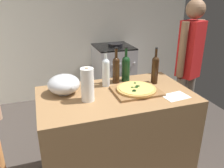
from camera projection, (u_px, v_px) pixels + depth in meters
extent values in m
cube|color=#3F3833|center=(99.00, 139.00, 2.90)|extent=(4.12, 3.43, 0.02)
cube|color=silver|center=(73.00, 20.00, 3.70)|extent=(4.12, 0.10, 2.60)
cube|color=#9E7247|center=(115.00, 138.00, 2.14)|extent=(1.32, 0.76, 0.92)
cube|color=olive|center=(136.00, 91.00, 1.99)|extent=(0.40, 0.32, 0.02)
cylinder|color=tan|center=(136.00, 89.00, 1.98)|extent=(0.34, 0.34, 0.02)
cylinder|color=#EAC660|center=(136.00, 88.00, 1.98)|extent=(0.30, 0.30, 0.00)
cylinder|color=#335926|center=(134.00, 90.00, 1.92)|extent=(0.03, 0.03, 0.01)
cylinder|color=#335926|center=(135.00, 83.00, 2.07)|extent=(0.02, 0.02, 0.01)
cylinder|color=#335926|center=(134.00, 91.00, 1.91)|extent=(0.04, 0.04, 0.01)
cylinder|color=#335926|center=(138.00, 86.00, 2.00)|extent=(0.03, 0.03, 0.01)
cylinder|color=#335926|center=(137.00, 86.00, 2.00)|extent=(0.02, 0.02, 0.01)
cylinder|color=#335926|center=(132.00, 87.00, 1.98)|extent=(0.02, 0.02, 0.01)
cylinder|color=#335926|center=(137.00, 88.00, 1.97)|extent=(0.02, 0.02, 0.01)
cylinder|color=#335926|center=(136.00, 87.00, 1.98)|extent=(0.02, 0.02, 0.01)
cylinder|color=#B2B2B7|center=(65.00, 93.00, 1.97)|extent=(0.12, 0.12, 0.01)
ellipsoid|color=silver|center=(64.00, 84.00, 1.94)|extent=(0.27, 0.27, 0.16)
cylinder|color=white|center=(87.00, 85.00, 1.79)|extent=(0.10, 0.10, 0.27)
cylinder|color=#997551|center=(87.00, 85.00, 1.79)|extent=(0.03, 0.03, 0.27)
cylinder|color=#143819|center=(126.00, 71.00, 2.21)|extent=(0.08, 0.08, 0.21)
sphere|color=#143819|center=(126.00, 61.00, 2.17)|extent=(0.08, 0.08, 0.08)
cylinder|color=#143819|center=(126.00, 53.00, 2.14)|extent=(0.03, 0.03, 0.10)
cylinder|color=black|center=(126.00, 48.00, 2.12)|extent=(0.03, 0.03, 0.01)
cylinder|color=#331E0F|center=(116.00, 72.00, 2.16)|extent=(0.07, 0.07, 0.21)
sphere|color=#331E0F|center=(116.00, 61.00, 2.12)|extent=(0.07, 0.07, 0.07)
cylinder|color=#331E0F|center=(116.00, 54.00, 2.09)|extent=(0.03, 0.03, 0.10)
cylinder|color=black|center=(116.00, 48.00, 2.07)|extent=(0.03, 0.03, 0.01)
cylinder|color=#331E0F|center=(155.00, 72.00, 2.14)|extent=(0.06, 0.06, 0.23)
sphere|color=#331E0F|center=(156.00, 60.00, 2.10)|extent=(0.06, 0.06, 0.06)
cylinder|color=#331E0F|center=(156.00, 54.00, 2.08)|extent=(0.02, 0.02, 0.09)
cylinder|color=black|center=(157.00, 48.00, 2.06)|extent=(0.02, 0.02, 0.01)
cylinder|color=silver|center=(106.00, 74.00, 2.08)|extent=(0.07, 0.07, 0.22)
sphere|color=silver|center=(106.00, 63.00, 2.04)|extent=(0.07, 0.07, 0.07)
cylinder|color=silver|center=(106.00, 57.00, 2.02)|extent=(0.02, 0.02, 0.07)
cylinder|color=black|center=(106.00, 52.00, 2.01)|extent=(0.02, 0.02, 0.01)
cube|color=white|center=(176.00, 96.00, 1.91)|extent=(0.22, 0.17, 0.00)
cube|color=#B7B7BC|center=(113.00, 74.00, 3.83)|extent=(0.59, 0.62, 0.90)
cube|color=black|center=(113.00, 47.00, 3.65)|extent=(0.59, 0.62, 0.02)
cylinder|color=silver|center=(105.00, 66.00, 3.38)|extent=(0.04, 0.02, 0.04)
cylinder|color=silver|center=(113.00, 65.00, 3.42)|extent=(0.04, 0.02, 0.04)
cylinder|color=silver|center=(120.00, 65.00, 3.45)|extent=(0.04, 0.02, 0.04)
cylinder|color=silver|center=(127.00, 64.00, 3.49)|extent=(0.04, 0.02, 0.04)
cylinder|color=silver|center=(135.00, 63.00, 3.52)|extent=(0.04, 0.02, 0.04)
cylinder|color=black|center=(115.00, 45.00, 3.65)|extent=(0.23, 0.23, 0.04)
cylinder|color=slate|center=(187.00, 106.00, 2.83)|extent=(0.11, 0.11, 0.83)
cylinder|color=slate|center=(178.00, 110.00, 2.72)|extent=(0.11, 0.11, 0.83)
cube|color=red|center=(190.00, 50.00, 2.50)|extent=(0.26, 0.26, 0.62)
cylinder|color=#936B4C|center=(198.00, 46.00, 2.58)|extent=(0.08, 0.08, 0.59)
cylinder|color=#936B4C|center=(182.00, 50.00, 2.41)|extent=(0.08, 0.08, 0.59)
sphere|color=#936B4C|center=(196.00, 9.00, 2.34)|extent=(0.20, 0.20, 0.20)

